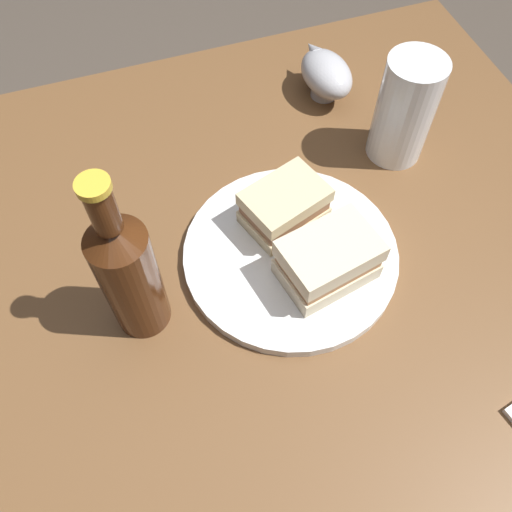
{
  "coord_description": "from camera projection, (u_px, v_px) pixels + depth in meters",
  "views": [
    {
      "loc": [
        0.07,
        0.35,
        1.39
      ],
      "look_at": [
        -0.05,
        0.0,
        0.8
      ],
      "focal_mm": 37.73,
      "sensor_mm": 36.0,
      "label": 1
    }
  ],
  "objects": [
    {
      "name": "ground_plane",
      "position": [
        238.0,
        428.0,
        1.37
      ],
      "size": [
        6.0,
        6.0,
        0.0
      ],
      "primitive_type": "plane",
      "color": "#4C4238"
    },
    {
      "name": "cider_bottle",
      "position": [
        128.0,
        273.0,
        0.59
      ],
      "size": [
        0.07,
        0.07,
        0.26
      ],
      "color": "#47230F",
      "rests_on": "dining_table"
    },
    {
      "name": "dining_table",
      "position": [
        232.0,
        377.0,
        1.04
      ],
      "size": [
        1.15,
        0.91,
        0.77
      ],
      "primitive_type": "cube",
      "color": "brown",
      "rests_on": "ground"
    },
    {
      "name": "potato_wedge_middle",
      "position": [
        304.0,
        201.0,
        0.75
      ],
      "size": [
        0.05,
        0.03,
        0.02
      ],
      "primitive_type": "cube",
      "rotation": [
        0.0,
        0.0,
        2.98
      ],
      "color": "gold",
      "rests_on": "plate"
    },
    {
      "name": "pint_glass",
      "position": [
        403.0,
        116.0,
        0.77
      ],
      "size": [
        0.08,
        0.08,
        0.16
      ],
      "color": "white",
      "rests_on": "dining_table"
    },
    {
      "name": "sandwich_half_right",
      "position": [
        285.0,
        206.0,
        0.72
      ],
      "size": [
        0.12,
        0.11,
        0.06
      ],
      "color": "beige",
      "rests_on": "plate"
    },
    {
      "name": "potato_wedge_back",
      "position": [
        304.0,
        202.0,
        0.75
      ],
      "size": [
        0.03,
        0.04,
        0.02
      ],
      "primitive_type": "cube",
      "rotation": [
        0.0,
        0.0,
        1.43
      ],
      "color": "#B77F33",
      "rests_on": "plate"
    },
    {
      "name": "sandwich_half_left",
      "position": [
        328.0,
        260.0,
        0.67
      ],
      "size": [
        0.13,
        0.1,
        0.07
      ],
      "color": "beige",
      "rests_on": "plate"
    },
    {
      "name": "potato_wedge_front",
      "position": [
        300.0,
        216.0,
        0.73
      ],
      "size": [
        0.03,
        0.04,
        0.02
      ],
      "primitive_type": "cube",
      "rotation": [
        0.0,
        0.0,
        1.74
      ],
      "color": "gold",
      "rests_on": "plate"
    },
    {
      "name": "plate",
      "position": [
        291.0,
        255.0,
        0.72
      ],
      "size": [
        0.29,
        0.29,
        0.02
      ],
      "primitive_type": "cylinder",
      "color": "white",
      "rests_on": "dining_table"
    },
    {
      "name": "gravy_boat",
      "position": [
        326.0,
        74.0,
        0.86
      ],
      "size": [
        0.08,
        0.13,
        0.07
      ],
      "color": "#B7B7BC",
      "rests_on": "dining_table"
    }
  ]
}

